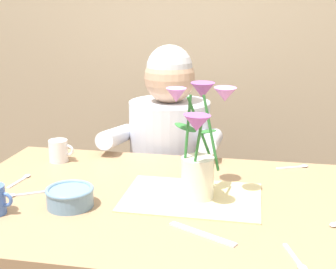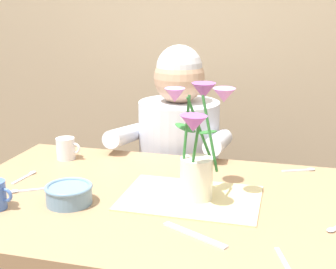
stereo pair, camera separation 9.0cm
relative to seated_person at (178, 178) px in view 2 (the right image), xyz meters
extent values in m
cube|color=tan|center=(0.06, 0.43, 0.69)|extent=(4.00, 0.10, 2.50)
cube|color=#9E7A56|center=(0.06, -0.62, 0.16)|extent=(1.20, 0.80, 0.04)
cylinder|color=#9E7A56|center=(-0.48, -0.28, -0.21)|extent=(0.06, 0.06, 0.70)
cylinder|color=#4C4C56|center=(0.00, 0.00, -0.36)|extent=(0.30, 0.30, 0.40)
cylinder|color=silver|center=(0.00, 0.00, 0.09)|extent=(0.34, 0.34, 0.50)
sphere|color=tan|center=(0.00, 0.00, 0.44)|extent=(0.21, 0.21, 0.21)
sphere|color=silver|center=(0.00, 0.00, 0.48)|extent=(0.19, 0.19, 0.19)
cylinder|color=silver|center=(-0.19, -0.14, 0.22)|extent=(0.07, 0.33, 0.12)
cylinder|color=silver|center=(0.19, -0.14, 0.22)|extent=(0.07, 0.33, 0.12)
cube|color=beige|center=(0.18, -0.60, 0.18)|extent=(0.40, 0.28, 0.00)
cylinder|color=silver|center=(0.20, -0.60, 0.24)|extent=(0.09, 0.09, 0.13)
cylinder|color=#2D7533|center=(0.23, -0.59, 0.38)|extent=(0.06, 0.02, 0.22)
cone|color=#CC7FDB|center=(0.27, -0.59, 0.49)|extent=(0.07, 0.08, 0.04)
sphere|color=#E5D14C|center=(0.27, -0.59, 0.49)|extent=(0.02, 0.02, 0.02)
cylinder|color=#2D7533|center=(0.20, -0.55, 0.37)|extent=(0.08, 0.05, 0.20)
cone|color=#A351B7|center=(0.20, -0.51, 0.48)|extent=(0.08, 0.08, 0.05)
sphere|color=#E5D14C|center=(0.20, -0.51, 0.49)|extent=(0.02, 0.02, 0.02)
cylinder|color=#2D7533|center=(0.17, -0.61, 0.38)|extent=(0.02, 0.02, 0.22)
cone|color=#CC7FDB|center=(0.14, -0.61, 0.49)|extent=(0.07, 0.07, 0.04)
sphere|color=#E5D14C|center=(0.14, -0.61, 0.49)|extent=(0.02, 0.02, 0.02)
cylinder|color=#2D7533|center=(0.20, -0.64, 0.35)|extent=(0.03, 0.02, 0.16)
cone|color=#A351B7|center=(0.20, -0.68, 0.42)|extent=(0.09, 0.09, 0.05)
sphere|color=#E5D14C|center=(0.20, -0.68, 0.43)|extent=(0.02, 0.02, 0.02)
ellipsoid|color=#2D7533|center=(0.15, -0.56, 0.38)|extent=(0.09, 0.09, 0.02)
ellipsoid|color=#2D7533|center=(0.22, -0.55, 0.37)|extent=(0.07, 0.10, 0.02)
cylinder|color=#6689A8|center=(-0.15, -0.72, 0.20)|extent=(0.13, 0.13, 0.05)
torus|color=#6689A8|center=(-0.15, -0.72, 0.23)|extent=(0.14, 0.14, 0.01)
cube|color=silver|center=(0.24, -0.82, 0.18)|extent=(0.18, 0.10, 0.00)
torus|color=#476BB7|center=(-0.29, -0.81, 0.22)|extent=(0.04, 0.01, 0.04)
cylinder|color=silver|center=(-0.34, -0.36, 0.22)|extent=(0.07, 0.07, 0.08)
torus|color=silver|center=(-0.30, -0.36, 0.22)|extent=(0.04, 0.01, 0.04)
cube|color=silver|center=(-0.30, -0.66, 0.18)|extent=(0.09, 0.06, 0.00)
ellipsoid|color=silver|center=(-0.35, -0.69, 0.18)|extent=(0.03, 0.03, 0.01)
cube|color=silver|center=(0.45, -0.88, 0.18)|extent=(0.04, 0.10, 0.00)
ellipsoid|color=silver|center=(0.56, -0.71, 0.18)|extent=(0.03, 0.03, 0.01)
cube|color=silver|center=(-0.38, -0.59, 0.18)|extent=(0.02, 0.10, 0.00)
ellipsoid|color=silver|center=(-0.38, -0.53, 0.18)|extent=(0.02, 0.03, 0.01)
cube|color=silver|center=(0.48, -0.28, 0.18)|extent=(0.10, 0.05, 0.00)
ellipsoid|color=silver|center=(0.53, -0.26, 0.18)|extent=(0.03, 0.03, 0.01)
camera|label=1|loc=(0.35, -1.84, 0.72)|focal=49.14mm
camera|label=2|loc=(0.44, -1.82, 0.72)|focal=49.14mm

